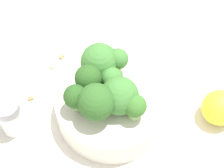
% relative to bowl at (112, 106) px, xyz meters
% --- Properties ---
extents(ground_plane, '(3.00, 3.00, 0.00)m').
position_rel_bowl_xyz_m(ground_plane, '(0.00, 0.00, -0.03)').
color(ground_plane, silver).
extents(bowl, '(0.18, 0.18, 0.05)m').
position_rel_bowl_xyz_m(bowl, '(0.00, 0.00, 0.00)').
color(bowl, silver).
rests_on(bowl, ground_plane).
extents(broccoli_floret_0, '(0.06, 0.06, 0.06)m').
position_rel_bowl_xyz_m(broccoli_floret_0, '(0.02, 0.01, 0.06)').
color(broccoli_floret_0, '#84AD66').
rests_on(broccoli_floret_0, bowl).
extents(broccoli_floret_1, '(0.03, 0.03, 0.05)m').
position_rel_bowl_xyz_m(broccoli_floret_1, '(-0.01, 0.00, 0.05)').
color(broccoli_floret_1, '#8EB770').
rests_on(broccoli_floret_1, bowl).
extents(broccoli_floret_2, '(0.03, 0.03, 0.05)m').
position_rel_bowl_xyz_m(broccoli_floret_2, '(0.04, 0.03, 0.05)').
color(broccoli_floret_2, '#8EB770').
rests_on(broccoli_floret_2, bowl).
extents(broccoli_floret_3, '(0.06, 0.06, 0.06)m').
position_rel_bowl_xyz_m(broccoli_floret_3, '(-0.04, -0.02, 0.06)').
color(broccoli_floret_3, '#8EB770').
rests_on(broccoli_floret_3, bowl).
extents(broccoli_floret_4, '(0.05, 0.05, 0.07)m').
position_rel_bowl_xyz_m(broccoli_floret_4, '(0.03, -0.02, 0.06)').
color(broccoli_floret_4, '#8EB770').
rests_on(broccoli_floret_4, bowl).
extents(broccoli_floret_5, '(0.04, 0.04, 0.05)m').
position_rel_bowl_xyz_m(broccoli_floret_5, '(0.02, -0.05, 0.06)').
color(broccoli_floret_5, '#8EB770').
rests_on(broccoli_floret_5, bowl).
extents(broccoli_floret_6, '(0.04, 0.04, 0.06)m').
position_rel_bowl_xyz_m(broccoli_floret_6, '(-0.01, -0.03, 0.06)').
color(broccoli_floret_6, '#7A9E5B').
rests_on(broccoli_floret_6, bowl).
extents(broccoli_floret_7, '(0.03, 0.03, 0.05)m').
position_rel_bowl_xyz_m(broccoli_floret_7, '(-0.05, 0.01, 0.06)').
color(broccoli_floret_7, '#8EB770').
rests_on(broccoli_floret_7, bowl).
extents(pepper_shaker, '(0.04, 0.04, 0.07)m').
position_rel_bowl_xyz_m(pepper_shaker, '(0.02, -0.16, 0.01)').
color(pepper_shaker, silver).
rests_on(pepper_shaker, ground_plane).
extents(lemon_wedge, '(0.06, 0.06, 0.06)m').
position_rel_bowl_xyz_m(lemon_wedge, '(0.01, 0.17, 0.00)').
color(lemon_wedge, yellow).
rests_on(lemon_wedge, ground_plane).
extents(almond_crumb_0, '(0.01, 0.01, 0.01)m').
position_rel_bowl_xyz_m(almond_crumb_0, '(-0.10, -0.10, -0.02)').
color(almond_crumb_0, '#AD7F4C').
rests_on(almond_crumb_0, ground_plane).
extents(almond_crumb_2, '(0.01, 0.01, 0.01)m').
position_rel_bowl_xyz_m(almond_crumb_2, '(-0.12, -0.09, -0.02)').
color(almond_crumb_2, '#AD7F4C').
rests_on(almond_crumb_2, ground_plane).
extents(almond_crumb_3, '(0.01, 0.01, 0.01)m').
position_rel_bowl_xyz_m(almond_crumb_3, '(-0.04, -0.14, -0.02)').
color(almond_crumb_3, olive).
rests_on(almond_crumb_3, ground_plane).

